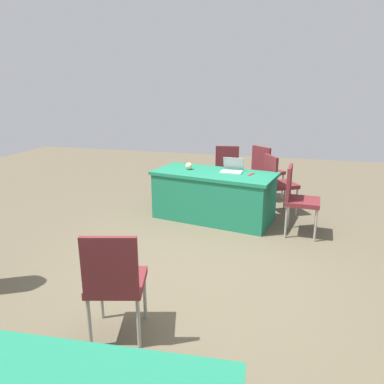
{
  "coord_description": "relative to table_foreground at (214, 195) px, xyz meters",
  "views": [
    {
      "loc": [
        -0.9,
        3.47,
        1.98
      ],
      "look_at": [
        0.07,
        -0.11,
        0.9
      ],
      "focal_mm": 33.96,
      "sensor_mm": 36.0,
      "label": 1
    }
  ],
  "objects": [
    {
      "name": "ground_plane",
      "position": [
        -0.17,
        1.77,
        -0.37
      ],
      "size": [
        14.4,
        14.4,
        0.0
      ],
      "primitive_type": "plane",
      "color": "brown"
    },
    {
      "name": "table_foreground",
      "position": [
        0.0,
        0.0,
        0.0
      ],
      "size": [
        1.94,
        1.15,
        0.74
      ],
      "rotation": [
        0.0,
        0.0,
        -0.19
      ],
      "color": "#1E7A56",
      "rests_on": "ground"
    },
    {
      "name": "chair_near_front",
      "position": [
        -0.69,
        -1.21,
        0.2
      ],
      "size": [
        0.62,
        0.62,
        0.98
      ],
      "rotation": [
        0.0,
        0.0,
        2.44
      ],
      "color": "#9E9993",
      "rests_on": "ground"
    },
    {
      "name": "chair_tucked_left",
      "position": [
        -1.23,
        0.31,
        0.18
      ],
      "size": [
        0.47,
        0.47,
        0.96
      ],
      "rotation": [
        0.0,
        0.0,
        1.5
      ],
      "color": "#9E9993",
      "rests_on": "ground"
    },
    {
      "name": "chair_tucked_right",
      "position": [
        0.17,
        2.96,
        0.17
      ],
      "size": [
        0.54,
        0.54,
        0.95
      ],
      "rotation": [
        0.0,
        0.0,
        3.4
      ],
      "color": "#9E9993",
      "rests_on": "ground"
    },
    {
      "name": "chair_by_pillar",
      "position": [
        -0.92,
        -0.49,
        0.18
      ],
      "size": [
        0.6,
        0.6,
        0.95
      ],
      "rotation": [
        0.0,
        0.0,
        2.1
      ],
      "color": "#9E9993",
      "rests_on": "ground"
    },
    {
      "name": "chair_back_row",
      "position": [
        0.02,
        -1.29,
        0.18
      ],
      "size": [
        0.49,
        0.49,
        0.95
      ],
      "rotation": [
        0.0,
        0.0,
        3.27
      ],
      "color": "#9E9993",
      "rests_on": "ground"
    },
    {
      "name": "laptop_silver",
      "position": [
        -0.25,
        -0.09,
        0.41
      ],
      "size": [
        0.33,
        0.31,
        0.21
      ],
      "rotation": [
        0.0,
        0.0,
        -0.05
      ],
      "color": "silver",
      "rests_on": "table_foreground"
    },
    {
      "name": "yarn_ball",
      "position": [
        0.42,
        -0.08,
        0.42
      ],
      "size": [
        0.11,
        0.11,
        0.11
      ],
      "primitive_type": "sphere",
      "color": "beige",
      "rests_on": "table_foreground"
    },
    {
      "name": "scissors_red",
      "position": [
        -0.55,
        0.01,
        0.37
      ],
      "size": [
        0.08,
        0.18,
        0.01
      ],
      "primitive_type": "cube",
      "rotation": [
        0.0,
        0.0,
        1.31
      ],
      "color": "red",
      "rests_on": "table_foreground"
    }
  ]
}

